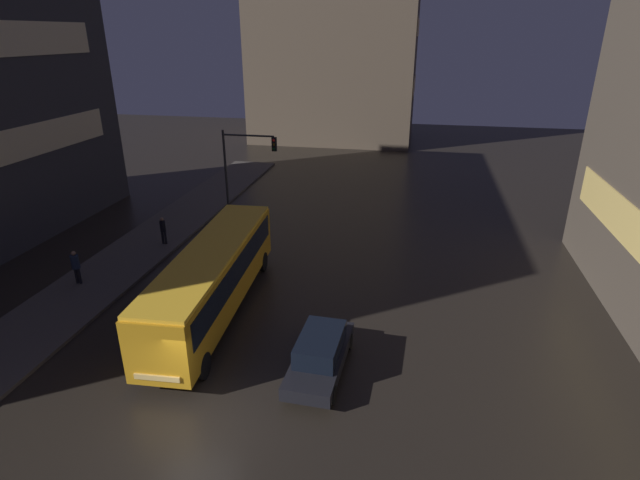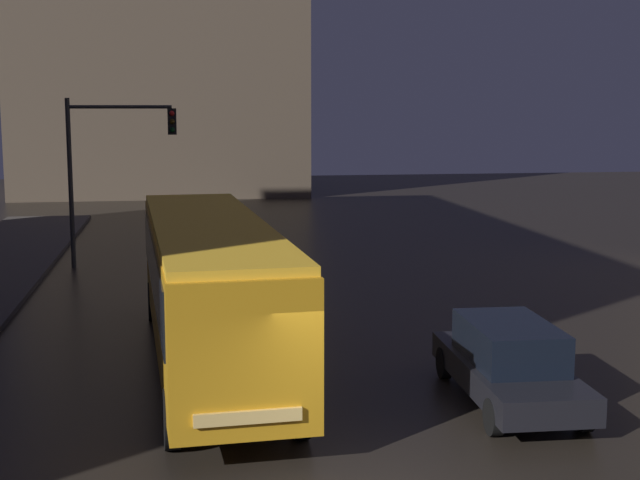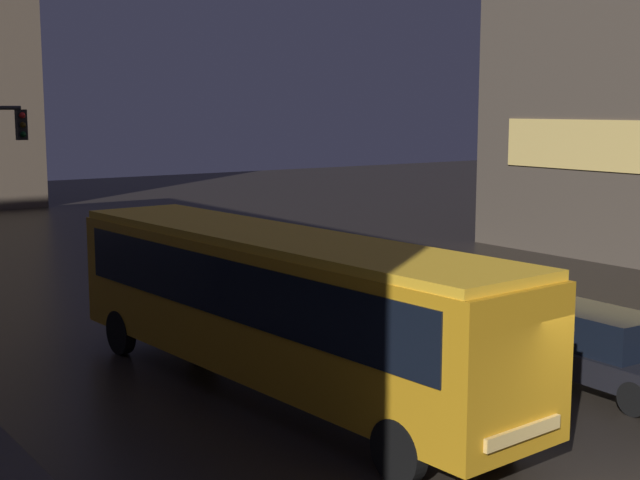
# 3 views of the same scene
# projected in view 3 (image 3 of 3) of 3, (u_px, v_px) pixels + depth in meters

# --- Properties ---
(bus_near) EXTENTS (3.03, 12.00, 3.15)m
(bus_near) POSITION_uv_depth(u_px,v_px,m) (276.00, 296.00, 17.07)
(bus_near) COLOR orange
(bus_near) RESTS_ON ground
(car_taxi) EXTENTS (1.93, 4.70, 1.54)m
(car_taxi) POSITION_uv_depth(u_px,v_px,m) (593.00, 347.00, 17.76)
(car_taxi) COLOR black
(car_taxi) RESTS_ON ground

